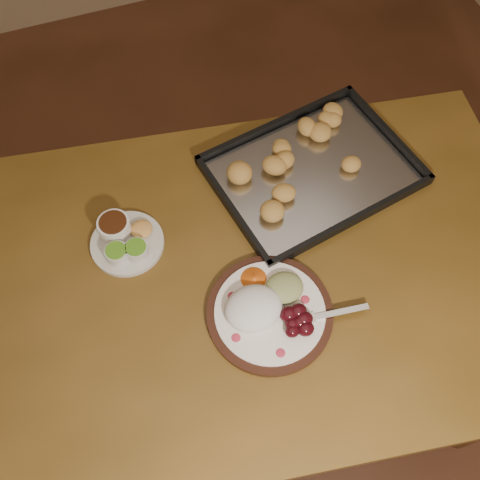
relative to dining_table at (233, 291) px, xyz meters
name	(u,v)px	position (x,y,z in m)	size (l,w,h in m)	color
ground	(199,369)	(-0.12, 0.03, -0.65)	(4.00, 4.00, 0.00)	brown
dining_table	(233,291)	(0.00, 0.00, 0.00)	(1.62, 1.13, 0.75)	brown
dinner_plate	(268,309)	(0.04, -0.12, 0.12)	(0.35, 0.28, 0.07)	black
condiment_saucer	(124,240)	(-0.21, 0.16, 0.12)	(0.18, 0.18, 0.06)	beige
baking_tray	(313,170)	(0.29, 0.20, 0.11)	(0.55, 0.45, 0.05)	black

